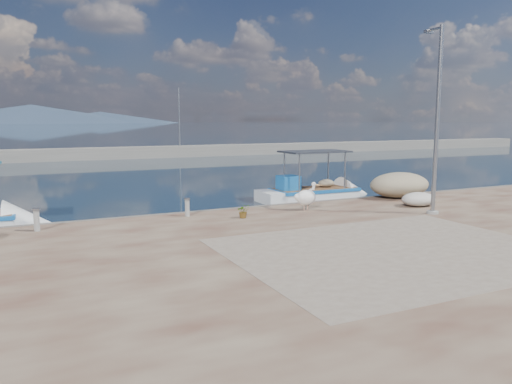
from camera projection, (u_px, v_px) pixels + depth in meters
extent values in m
plane|color=#162635|center=(307.00, 247.00, 16.07)|extent=(1400.00, 1400.00, 0.00)
cube|color=#4C2B21|center=(453.00, 300.00, 10.67)|extent=(44.00, 22.00, 0.50)
cube|color=gray|center=(395.00, 250.00, 13.74)|extent=(9.00, 7.00, 0.01)
cube|color=gray|center=(105.00, 153.00, 51.68)|extent=(120.00, 2.20, 1.20)
cylinder|color=gray|center=(179.00, 120.00, 54.61)|extent=(0.16, 0.16, 7.00)
cone|color=#28384C|center=(31.00, 114.00, 598.86)|extent=(280.00, 280.00, 22.00)
cone|color=#28384C|center=(100.00, 117.00, 633.64)|extent=(200.00, 200.00, 14.00)
cube|color=white|center=(314.00, 198.00, 25.62)|extent=(6.09, 2.00, 1.00)
cube|color=#185EA2|center=(314.00, 189.00, 25.56)|extent=(4.38, 2.06, 0.15)
cube|color=#B82D16|center=(314.00, 199.00, 25.63)|extent=(4.38, 2.04, 0.13)
cube|color=#185EA2|center=(288.00, 183.00, 24.85)|extent=(0.95, 0.95, 0.73)
cube|color=#22252C|center=(315.00, 152.00, 25.28)|extent=(3.35, 1.90, 0.08)
cylinder|color=tan|center=(304.00, 207.00, 19.82)|extent=(0.04, 0.04, 0.29)
cylinder|color=tan|center=(308.00, 207.00, 19.85)|extent=(0.04, 0.04, 0.29)
ellipsoid|color=white|center=(306.00, 198.00, 19.78)|extent=(0.96, 0.72, 0.61)
cylinder|color=white|center=(313.00, 190.00, 19.79)|extent=(0.22, 0.16, 0.52)
sphere|color=white|center=(314.00, 184.00, 19.77)|extent=(0.17, 0.17, 0.17)
cone|color=tan|center=(319.00, 185.00, 19.82)|extent=(0.42, 0.19, 0.13)
cylinder|color=gray|center=(437.00, 122.00, 18.63)|extent=(0.16, 0.16, 7.00)
cylinder|color=gray|center=(432.00, 212.00, 19.13)|extent=(0.44, 0.44, 0.10)
cube|color=gray|center=(429.00, 32.00, 18.73)|extent=(0.35, 0.18, 0.12)
cylinder|color=gray|center=(187.00, 208.00, 18.56)|extent=(0.17, 0.17, 0.66)
cylinder|color=gray|center=(187.00, 199.00, 18.51)|extent=(0.23, 0.23, 0.06)
cylinder|color=gray|center=(37.00, 220.00, 16.09)|extent=(0.18, 0.18, 0.72)
cylinder|color=gray|center=(36.00, 209.00, 16.04)|extent=(0.25, 0.25, 0.06)
imported|color=#33722D|center=(243.00, 211.00, 18.25)|extent=(0.53, 0.48, 0.51)
ellipsoid|color=#B9AB89|center=(399.00, 185.00, 23.05)|extent=(2.96, 2.11, 1.16)
ellipsoid|color=silver|center=(419.00, 199.00, 20.77)|extent=(1.53, 1.15, 0.58)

